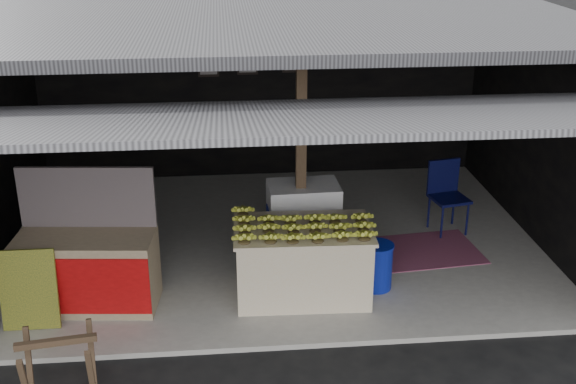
{
  "coord_description": "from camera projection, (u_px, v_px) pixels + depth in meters",
  "views": [
    {
      "loc": [
        -0.61,
        -6.14,
        4.25
      ],
      "look_at": [
        0.11,
        1.55,
        1.1
      ],
      "focal_mm": 45.0,
      "sensor_mm": 36.0,
      "label": 1
    }
  ],
  "objects": [
    {
      "name": "shophouse",
      "position": [
        270.0,
        82.0,
        9.12
      ],
      "size": [
        7.4,
        7.29,
        3.02
      ],
      "color": "black",
      "rests_on": "ground"
    },
    {
      "name": "ground",
      "position": [
        291.0,
        350.0,
        7.32
      ],
      "size": [
        80.0,
        80.0,
        0.0
      ],
      "primitive_type": "plane",
      "color": "black",
      "rests_on": "ground"
    },
    {
      "name": "sawhorse",
      "position": [
        59.0,
        363.0,
        6.41
      ],
      "size": [
        0.7,
        0.67,
        0.67
      ],
      "rotation": [
        0.0,
        0.0,
        0.14
      ],
      "color": "#4F3927",
      "rests_on": "ground"
    },
    {
      "name": "white_crate",
      "position": [
        303.0,
        221.0,
        8.95
      ],
      "size": [
        0.89,
        0.62,
        0.96
      ],
      "rotation": [
        0.0,
        0.0,
        0.04
      ],
      "color": "white",
      "rests_on": "concrete_slab"
    },
    {
      "name": "plastic_chair",
      "position": [
        446.0,
        190.0,
        9.67
      ],
      "size": [
        0.54,
        0.54,
        0.96
      ],
      "rotation": [
        0.0,
        0.0,
        0.2
      ],
      "color": "#090C35",
      "rests_on": "concrete_slab"
    },
    {
      "name": "banana_pile",
      "position": [
        303.0,
        221.0,
        7.89
      ],
      "size": [
        1.43,
        0.89,
        0.17
      ],
      "primitive_type": null,
      "rotation": [
        0.0,
        0.0,
        -0.03
      ],
      "color": "gold",
      "rests_on": "banana_table"
    },
    {
      "name": "concrete_slab",
      "position": [
        273.0,
        240.0,
        9.61
      ],
      "size": [
        7.0,
        5.0,
        0.06
      ],
      "primitive_type": "cube",
      "color": "gray",
      "rests_on": "ground"
    },
    {
      "name": "magenta_rug",
      "position": [
        419.0,
        251.0,
        9.24
      ],
      "size": [
        1.59,
        1.15,
        0.01
      ],
      "primitive_type": "cube",
      "rotation": [
        0.0,
        0.0,
        0.1
      ],
      "color": "maroon",
      "rests_on": "concrete_slab"
    },
    {
      "name": "water_barrel",
      "position": [
        377.0,
        267.0,
        8.28
      ],
      "size": [
        0.36,
        0.36,
        0.52
      ],
      "primitive_type": "cylinder",
      "color": "#0D1C93",
      "rests_on": "concrete_slab"
    },
    {
      "name": "picture_frames",
      "position": [
        250.0,
        61.0,
        11.09
      ],
      "size": [
        1.62,
        0.04,
        0.46
      ],
      "color": "black",
      "rests_on": "shophouse"
    },
    {
      "name": "green_signboard",
      "position": [
        29.0,
        290.0,
        7.45
      ],
      "size": [
        0.58,
        0.16,
        0.87
      ],
      "primitive_type": "cube",
      "rotation": [
        -0.14,
        0.0,
        0.0
      ],
      "color": "black",
      "rests_on": "concrete_slab"
    },
    {
      "name": "neighbor_stall",
      "position": [
        87.0,
        267.0,
        7.86
      ],
      "size": [
        1.54,
        0.81,
        1.53
      ],
      "rotation": [
        0.0,
        0.0,
        -0.1
      ],
      "color": "#998466",
      "rests_on": "concrete_slab"
    },
    {
      "name": "banana_table",
      "position": [
        303.0,
        261.0,
        8.08
      ],
      "size": [
        1.55,
        0.99,
        0.84
      ],
      "rotation": [
        0.0,
        0.0,
        -0.03
      ],
      "color": "beige",
      "rests_on": "concrete_slab"
    }
  ]
}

